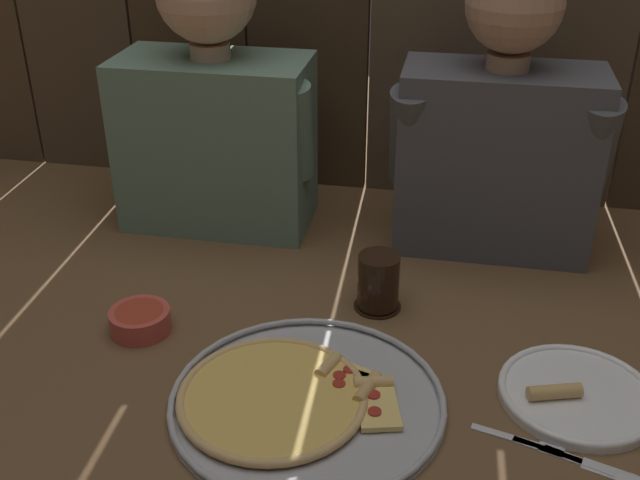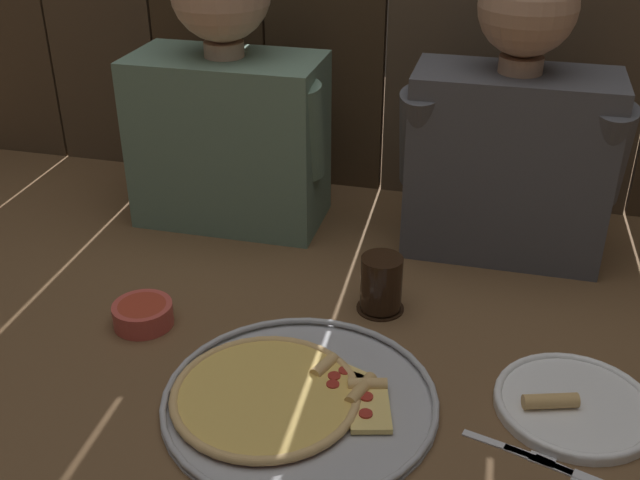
{
  "view_description": "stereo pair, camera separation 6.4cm",
  "coord_description": "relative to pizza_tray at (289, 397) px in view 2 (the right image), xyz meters",
  "views": [
    {
      "loc": [
        0.21,
        -0.95,
        0.76
      ],
      "look_at": [
        0.01,
        0.1,
        0.18
      ],
      "focal_mm": 42.9,
      "sensor_mm": 36.0,
      "label": 1
    },
    {
      "loc": [
        0.27,
        -0.93,
        0.76
      ],
      "look_at": [
        0.01,
        0.1,
        0.18
      ],
      "focal_mm": 42.9,
      "sensor_mm": 36.0,
      "label": 2
    }
  ],
  "objects": [
    {
      "name": "ground_plane",
      "position": [
        -0.01,
        0.08,
        -0.01
      ],
      "size": [
        3.2,
        3.2,
        0.0
      ],
      "primitive_type": "plane",
      "color": "brown"
    },
    {
      "name": "diner_left",
      "position": [
        -0.29,
        0.56,
        0.26
      ],
      "size": [
        0.43,
        0.21,
        0.59
      ],
      "color": "slate",
      "rests_on": "ground"
    },
    {
      "name": "pizza_tray",
      "position": [
        0.0,
        0.0,
        0.0
      ],
      "size": [
        0.41,
        0.41,
        0.03
      ],
      "color": "#B2B2B7",
      "rests_on": "ground"
    },
    {
      "name": "drinking_glass",
      "position": [
        0.09,
        0.28,
        0.04
      ],
      "size": [
        0.09,
        0.09,
        0.1
      ],
      "color": "black",
      "rests_on": "ground"
    },
    {
      "name": "dinner_plate",
      "position": [
        0.41,
        0.09,
        -0.0
      ],
      "size": [
        0.24,
        0.24,
        0.03
      ],
      "color": "white",
      "rests_on": "ground"
    },
    {
      "name": "dipping_bowl",
      "position": [
        -0.3,
        0.13,
        0.01
      ],
      "size": [
        0.1,
        0.1,
        0.04
      ],
      "color": "#CC4C42",
      "rests_on": "ground"
    },
    {
      "name": "diner_right",
      "position": [
        0.28,
        0.56,
        0.26
      ],
      "size": [
        0.41,
        0.2,
        0.58
      ],
      "color": "#4C4C51",
      "rests_on": "ground"
    },
    {
      "name": "table_knife",
      "position": [
        0.39,
        -0.04,
        -0.01
      ],
      "size": [
        0.15,
        0.06,
        0.01
      ],
      "color": "silver",
      "rests_on": "ground"
    },
    {
      "name": "table_fork",
      "position": [
        0.33,
        -0.02,
        -0.01
      ],
      "size": [
        0.13,
        0.05,
        0.01
      ],
      "color": "silver",
      "rests_on": "ground"
    }
  ]
}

